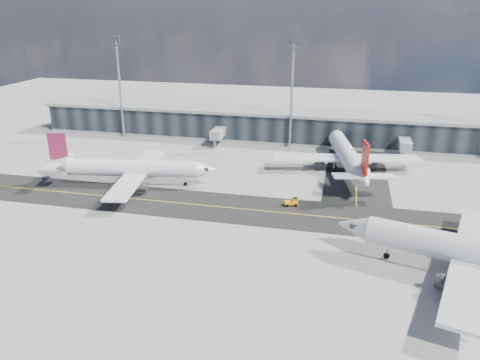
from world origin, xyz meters
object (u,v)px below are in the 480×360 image
at_px(airliner_af, 130,168).
at_px(airliner_redtail, 347,156).
at_px(service_van, 396,156).
at_px(baggage_tug, 292,202).

bearing_deg(airliner_af, airliner_redtail, 103.33).
xyz_separation_m(airliner_af, airliner_redtail, (46.09, 18.85, 0.25)).
relative_size(airliner_af, airliner_redtail, 0.94).
relative_size(airliner_redtail, service_van, 8.66).
bearing_deg(baggage_tug, airliner_af, -113.71).
bearing_deg(airliner_redtail, service_van, 36.90).
height_order(airliner_af, airliner_redtail, airliner_redtail).
bearing_deg(service_van, airliner_af, -173.39).
xyz_separation_m(airliner_af, service_van, (58.38, 32.54, -3.10)).
distance_m(airliner_redtail, service_van, 18.70).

